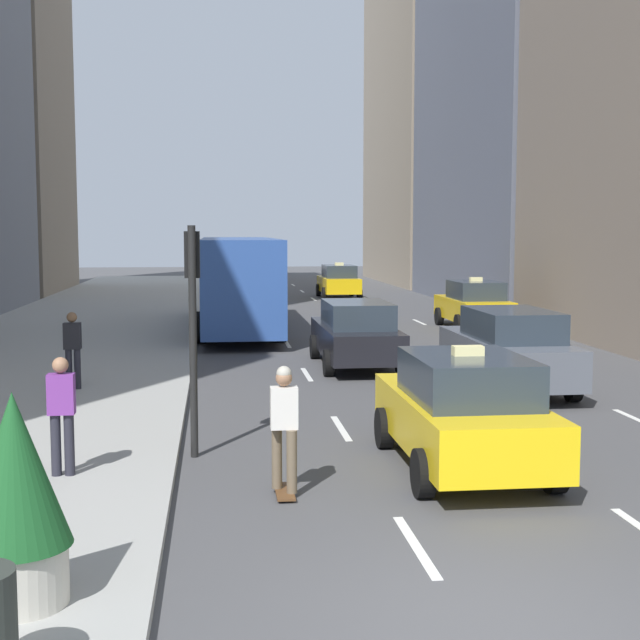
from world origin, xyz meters
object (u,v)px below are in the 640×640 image
(traffic_light_pole, at_px, (193,303))
(skateboarder, at_px, (284,424))
(taxi_lead, at_px, (474,304))
(taxi_second, at_px, (463,411))
(pedestrian_near_curb, at_px, (62,410))
(sedan_black_near, at_px, (508,349))
(city_bus, at_px, (238,280))
(pedestrian_mid_block, at_px, (73,346))
(taxi_third, at_px, (339,281))
(planter_with_shrub, at_px, (15,496))
(sedan_silver_behind, at_px, (356,333))

(traffic_light_pole, bearing_deg, skateboarder, -61.42)
(taxi_lead, xyz_separation_m, traffic_light_pole, (-9.55, -17.10, 1.53))
(taxi_second, xyz_separation_m, pedestrian_near_curb, (-5.71, -0.18, 0.19))
(sedan_black_near, distance_m, city_bus, 13.61)
(pedestrian_near_curb, distance_m, pedestrian_mid_block, 6.97)
(taxi_second, height_order, city_bus, city_bus)
(taxi_lead, height_order, taxi_second, same)
(sedan_black_near, distance_m, pedestrian_mid_block, 9.45)
(sedan_black_near, height_order, pedestrian_mid_block, sedan_black_near)
(taxi_lead, bearing_deg, traffic_light_pole, -119.18)
(taxi_third, relative_size, city_bus, 0.38)
(planter_with_shrub, height_order, pedestrian_mid_block, planter_with_shrub)
(taxi_second, height_order, sedan_silver_behind, taxi_second)
(sedan_black_near, distance_m, skateboarder, 9.13)
(sedan_black_near, bearing_deg, pedestrian_mid_block, 177.42)
(taxi_lead, relative_size, pedestrian_mid_block, 2.67)
(city_bus, relative_size, skateboarder, 6.65)
(sedan_silver_behind, height_order, pedestrian_mid_block, pedestrian_mid_block)
(city_bus, xyz_separation_m, skateboarder, (0.10, -19.64, -0.82))
(pedestrian_near_curb, relative_size, pedestrian_mid_block, 1.00)
(sedan_silver_behind, xyz_separation_m, pedestrian_near_curb, (-5.71, -10.25, 0.20))
(sedan_silver_behind, bearing_deg, skateboarder, -103.81)
(traffic_light_pole, bearing_deg, sedan_silver_behind, 65.74)
(sedan_black_near, height_order, traffic_light_pole, traffic_light_pole)
(taxi_second, bearing_deg, taxi_lead, 73.07)
(taxi_second, xyz_separation_m, traffic_light_pole, (-3.95, 1.30, 1.53))
(taxi_third, xyz_separation_m, skateboarder, (-5.51, -34.53, 0.08))
(taxi_second, bearing_deg, taxi_third, 85.23)
(sedan_silver_behind, height_order, planter_with_shrub, planter_with_shrub)
(taxi_second, relative_size, pedestrian_mid_block, 2.67)
(pedestrian_near_curb, xyz_separation_m, pedestrian_mid_block, (-0.92, 6.91, 0.00))
(skateboarder, relative_size, pedestrian_near_curb, 1.06)
(taxi_second, relative_size, planter_with_shrub, 2.26)
(taxi_lead, distance_m, skateboarder, 21.08)
(sedan_black_near, xyz_separation_m, planter_with_shrub, (-8.20, -10.81, 0.24))
(taxi_lead, distance_m, taxi_third, 15.41)
(taxi_second, bearing_deg, city_bus, 98.57)
(pedestrian_mid_block, height_order, traffic_light_pole, traffic_light_pole)
(taxi_second, relative_size, traffic_light_pole, 1.22)
(skateboarder, relative_size, pedestrian_mid_block, 1.06)
(skateboarder, height_order, planter_with_shrub, planter_with_shrub)
(taxi_second, distance_m, sedan_silver_behind, 10.06)
(taxi_second, xyz_separation_m, taxi_third, (2.80, 33.55, 0.00))
(taxi_lead, height_order, taxi_third, same)
(city_bus, relative_size, pedestrian_near_curb, 7.04)
(planter_with_shrub, xyz_separation_m, pedestrian_mid_block, (-1.24, 11.24, -0.09))
(planter_with_shrub, bearing_deg, sedan_black_near, 52.83)
(sedan_silver_behind, relative_size, traffic_light_pole, 1.36)
(planter_with_shrub, relative_size, traffic_light_pole, 0.54)
(taxi_third, height_order, city_bus, city_bus)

